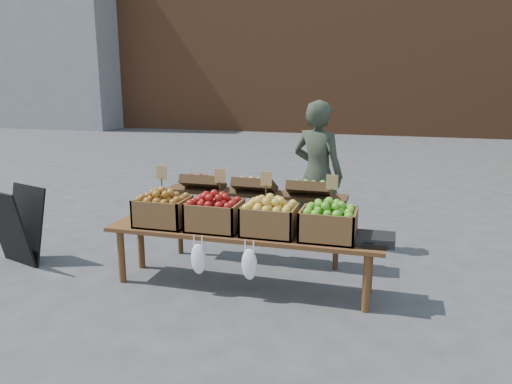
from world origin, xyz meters
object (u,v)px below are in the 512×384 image
(back_table, at_px, (255,216))
(crate_green_apples, at_px, (328,225))
(crate_russet_pears, at_px, (215,216))
(crate_red_apples, at_px, (270,220))
(crate_golden_apples, at_px, (163,212))
(chalkboard_sign, at_px, (18,225))
(vendor, at_px, (318,175))
(weighing_scale, at_px, (376,239))
(display_bench, at_px, (242,260))

(back_table, bearing_deg, crate_green_apples, -38.60)
(crate_russet_pears, relative_size, crate_red_apples, 1.00)
(crate_golden_apples, bearing_deg, chalkboard_sign, -178.68)
(crate_red_apples, bearing_deg, vendor, 81.10)
(back_table, distance_m, weighing_scale, 1.51)
(crate_russet_pears, relative_size, crate_green_apples, 1.00)
(crate_russet_pears, distance_m, crate_green_apples, 1.10)
(display_bench, height_order, crate_red_apples, crate_red_apples)
(display_bench, distance_m, crate_russet_pears, 0.51)
(weighing_scale, bearing_deg, vendor, 117.81)
(back_table, bearing_deg, display_bench, -83.91)
(display_bench, relative_size, crate_red_apples, 5.40)
(vendor, distance_m, crate_red_apples, 1.45)
(vendor, bearing_deg, chalkboard_sign, 45.62)
(crate_golden_apples, distance_m, crate_russet_pears, 0.55)
(chalkboard_sign, xyz_separation_m, crate_golden_apples, (1.74, 0.04, 0.28))
(crate_golden_apples, distance_m, crate_green_apples, 1.65)
(crate_russet_pears, bearing_deg, back_table, 74.61)
(vendor, relative_size, crate_russet_pears, 3.52)
(display_bench, bearing_deg, crate_green_apples, 0.00)
(display_bench, distance_m, weighing_scale, 1.29)
(vendor, relative_size, crate_red_apples, 3.52)
(vendor, height_order, crate_red_apples, vendor)
(crate_golden_apples, height_order, crate_russet_pears, same)
(crate_russet_pears, height_order, crate_red_apples, same)
(crate_russet_pears, bearing_deg, crate_golden_apples, 180.00)
(crate_russet_pears, bearing_deg, display_bench, 0.00)
(chalkboard_sign, xyz_separation_m, weighing_scale, (3.81, 0.04, 0.18))
(vendor, distance_m, chalkboard_sign, 3.42)
(crate_golden_apples, distance_m, weighing_scale, 2.08)
(crate_green_apples, relative_size, weighing_scale, 1.47)
(display_bench, bearing_deg, crate_russet_pears, 180.00)
(back_table, xyz_separation_m, crate_red_apples, (0.35, -0.72, 0.19))
(vendor, relative_size, crate_green_apples, 3.52)
(vendor, relative_size, chalkboard_sign, 2.04)
(crate_golden_apples, bearing_deg, weighing_scale, 0.00)
(crate_red_apples, bearing_deg, back_table, 116.05)
(crate_russet_pears, distance_m, weighing_scale, 1.53)
(vendor, xyz_separation_m, crate_russet_pears, (-0.77, -1.43, -0.17))
(crate_golden_apples, bearing_deg, crate_russet_pears, 0.00)
(weighing_scale, bearing_deg, crate_golden_apples, 180.00)
(back_table, xyz_separation_m, crate_russet_pears, (-0.20, -0.72, 0.19))
(crate_red_apples, distance_m, weighing_scale, 0.98)
(crate_green_apples, bearing_deg, vendor, 102.91)
(display_bench, height_order, crate_golden_apples, crate_golden_apples)
(crate_russet_pears, relative_size, weighing_scale, 1.47)
(crate_red_apples, relative_size, weighing_scale, 1.47)
(crate_golden_apples, height_order, crate_red_apples, same)
(crate_red_apples, distance_m, crate_green_apples, 0.55)
(chalkboard_sign, xyz_separation_m, crate_red_apples, (2.84, 0.04, 0.28))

